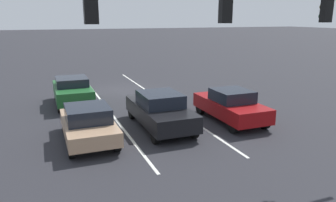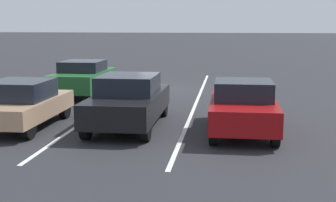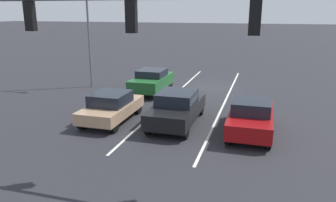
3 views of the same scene
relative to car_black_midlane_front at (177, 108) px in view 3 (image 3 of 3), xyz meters
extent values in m
plane|color=#28282D|center=(-0.08, -8.35, -0.82)|extent=(240.00, 240.00, 0.00)
cube|color=silver|center=(-1.77, -5.02, -0.82)|extent=(0.12, 18.66, 0.01)
cube|color=silver|center=(1.62, -5.02, -0.82)|extent=(0.12, 18.66, 0.01)
cube|color=black|center=(0.00, -0.01, -0.12)|extent=(1.94, 4.70, 0.70)
cube|color=black|center=(0.00, 0.03, 0.51)|extent=(1.71, 2.00, 0.57)
cube|color=red|center=(-0.68, -2.32, 0.05)|extent=(0.24, 0.06, 0.12)
cube|color=red|center=(0.68, -2.32, 0.05)|extent=(0.24, 0.06, 0.12)
cylinder|color=black|center=(-0.84, 1.74, -0.47)|extent=(0.22, 0.70, 0.70)
cylinder|color=black|center=(0.84, 1.74, -0.47)|extent=(0.22, 0.70, 0.70)
cylinder|color=black|center=(-0.84, -1.76, -0.47)|extent=(0.22, 0.70, 0.70)
cylinder|color=black|center=(0.84, -1.76, -0.47)|extent=(0.22, 0.70, 0.70)
cube|color=maroon|center=(-3.48, 0.29, -0.16)|extent=(1.87, 4.30, 0.67)
cube|color=black|center=(-3.48, 0.38, 0.45)|extent=(1.64, 1.73, 0.55)
cube|color=red|center=(-4.14, -1.82, 0.01)|extent=(0.24, 0.06, 0.12)
cube|color=red|center=(-2.83, -1.82, 0.01)|extent=(0.24, 0.06, 0.12)
cylinder|color=black|center=(-4.29, 1.86, -0.49)|extent=(0.22, 0.66, 0.66)
cylinder|color=black|center=(-2.68, 1.86, -0.49)|extent=(0.22, 0.66, 0.66)
cylinder|color=black|center=(-4.29, -1.28, -0.49)|extent=(0.22, 0.66, 0.66)
cylinder|color=black|center=(-2.68, -1.28, -0.49)|extent=(0.22, 0.66, 0.66)
cube|color=tan|center=(3.25, 0.49, -0.21)|extent=(1.90, 4.09, 0.55)
cube|color=black|center=(3.25, 0.55, 0.35)|extent=(1.67, 1.90, 0.57)
cube|color=red|center=(2.58, -1.52, -0.07)|extent=(0.24, 0.06, 0.12)
cube|color=red|center=(3.91, -1.52, -0.07)|extent=(0.24, 0.06, 0.12)
cylinder|color=black|center=(2.43, 1.95, -0.49)|extent=(0.22, 0.67, 0.67)
cylinder|color=black|center=(4.06, 1.95, -0.49)|extent=(0.22, 0.67, 0.67)
cylinder|color=black|center=(2.43, -0.98, -0.49)|extent=(0.22, 0.67, 0.67)
cylinder|color=black|center=(4.06, -0.98, -0.49)|extent=(0.22, 0.67, 0.67)
cube|color=#1E5928|center=(3.25, -5.60, -0.10)|extent=(1.93, 4.19, 0.74)
cube|color=black|center=(3.25, -5.67, 0.50)|extent=(1.70, 1.91, 0.46)
cube|color=red|center=(2.58, -7.65, 0.09)|extent=(0.24, 0.06, 0.12)
cube|color=red|center=(3.93, -7.65, 0.09)|extent=(0.24, 0.06, 0.12)
cylinder|color=black|center=(2.42, -4.11, -0.47)|extent=(0.22, 0.72, 0.72)
cylinder|color=black|center=(4.09, -4.11, -0.47)|extent=(0.22, 0.72, 0.72)
cylinder|color=black|center=(2.42, -7.08, -0.47)|extent=(0.22, 0.72, 0.72)
cylinder|color=black|center=(4.09, -7.08, -0.47)|extent=(0.22, 0.72, 0.72)
cube|color=black|center=(-3.55, 5.31, 4.35)|extent=(0.32, 0.22, 0.95)
sphere|color=red|center=(-3.55, 5.15, 4.64)|extent=(0.20, 0.20, 0.20)
sphere|color=#4C420C|center=(-3.55, 5.15, 4.35)|extent=(0.20, 0.20, 0.20)
sphere|color=#0A3814|center=(-3.55, 5.15, 4.07)|extent=(0.20, 0.20, 0.20)
cube|color=black|center=(0.03, 5.31, 4.35)|extent=(0.32, 0.22, 0.95)
sphere|color=red|center=(0.03, 5.15, 4.64)|extent=(0.20, 0.20, 0.20)
sphere|color=#4C420C|center=(0.03, 5.15, 4.35)|extent=(0.20, 0.20, 0.20)
sphere|color=#0A3814|center=(0.03, 5.15, 4.07)|extent=(0.20, 0.20, 0.20)
cube|color=black|center=(3.61, 5.31, 4.35)|extent=(0.32, 0.22, 0.95)
sphere|color=red|center=(3.61, 5.15, 4.64)|extent=(0.20, 0.20, 0.20)
sphere|color=#4C420C|center=(3.61, 5.15, 4.35)|extent=(0.20, 0.20, 0.20)
sphere|color=#0A3814|center=(3.61, 5.15, 4.07)|extent=(0.20, 0.20, 0.20)
cylinder|color=slate|center=(7.98, -6.00, 3.39)|extent=(0.14, 0.14, 8.43)
camera|label=1|loc=(4.80, 13.26, 4.04)|focal=35.00mm
camera|label=2|loc=(-3.05, 13.96, 2.40)|focal=50.00mm
camera|label=3|loc=(-3.87, 14.65, 4.55)|focal=35.00mm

